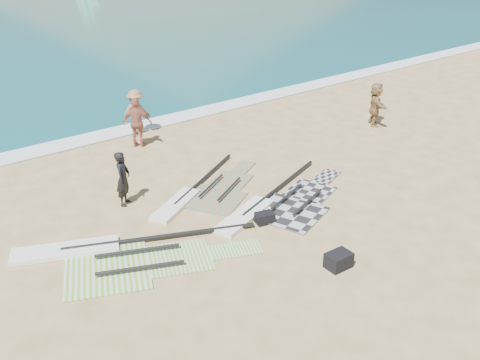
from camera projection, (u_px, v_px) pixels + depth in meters
ground at (338, 275)px, 12.86m from camera, size 300.00×300.00×0.00m
surf_line at (108, 135)px, 21.52m from camera, size 300.00×1.20×0.04m
rig_grey at (277, 205)px, 16.00m from camera, size 5.77×3.33×0.20m
rig_green at (118, 255)px, 13.54m from camera, size 5.98×4.12×0.20m
rig_orange at (203, 194)px, 16.66m from camera, size 5.06×3.49×0.20m
gear_bag_near at (339, 260)px, 13.06m from camera, size 0.65×0.49×0.39m
gear_bag_far at (265, 218)px, 15.06m from camera, size 0.59×0.48×0.31m
person_wetsuit at (123, 179)px, 15.80m from camera, size 0.72×0.72×1.69m
beachgoer_mid at (136, 113)px, 21.08m from camera, size 1.26×0.77×1.89m
beachgoer_back at (137, 123)px, 20.00m from camera, size 1.11×1.10×1.89m
beachgoer_right at (376, 104)px, 22.25m from camera, size 1.47×1.65×1.82m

